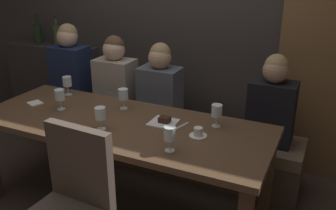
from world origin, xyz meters
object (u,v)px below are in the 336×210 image
at_px(wine_glass_end_left, 67,82).
at_px(wine_glass_far_left, 217,112).
at_px(banquette_bench, 163,143).
at_px(wine_glass_far_right, 60,96).
at_px(dining_table, 121,133).
at_px(wine_bottle_pale_label, 57,35).
at_px(wine_bottle_dark_red, 38,33).
at_px(wine_glass_center_back, 170,134).
at_px(diner_bearded, 115,79).
at_px(fork_on_table, 181,127).
at_px(chair_near_side, 70,200).
at_px(wine_glass_near_right, 123,95).
at_px(diner_redhead, 71,68).
at_px(wine_glass_end_right, 100,114).
at_px(espresso_cup, 198,133).
at_px(diner_far_end, 160,87).
at_px(dessert_plate, 164,121).
at_px(diner_near_end, 272,102).

relative_size(wine_glass_end_left, wine_glass_far_left, 1.00).
height_order(banquette_bench, wine_glass_far_right, wine_glass_far_right).
distance_m(dining_table, wine_bottle_pale_label, 1.82).
xyz_separation_m(banquette_bench, wine_glass_end_left, (-0.72, -0.40, 0.62)).
height_order(wine_bottle_dark_red, wine_glass_center_back, wine_bottle_dark_red).
height_order(wine_glass_center_back, wine_glass_far_left, same).
height_order(diner_bearded, fork_on_table, diner_bearded).
distance_m(chair_near_side, wine_glass_near_right, 1.02).
xyz_separation_m(dining_table, wine_glass_end_left, (-0.72, 0.30, 0.20)).
bearing_deg(dining_table, banquette_bench, 90.00).
relative_size(diner_redhead, wine_glass_end_right, 5.06).
distance_m(espresso_cup, fork_on_table, 0.19).
xyz_separation_m(wine_glass_end_left, wine_glass_near_right, (0.61, -0.07, 0.00)).
bearing_deg(diner_redhead, banquette_bench, 0.65).
bearing_deg(wine_glass_far_left, fork_on_table, -151.87).
distance_m(wine_glass_end_right, espresso_cup, 0.68).
xyz_separation_m(diner_bearded, wine_bottle_pale_label, (-0.96, 0.36, 0.26)).
bearing_deg(chair_near_side, wine_bottle_pale_label, 131.13).
xyz_separation_m(wine_bottle_dark_red, wine_glass_far_right, (1.14, -1.02, -0.22)).
relative_size(diner_bearded, wine_bottle_pale_label, 2.34).
height_order(chair_near_side, wine_glass_center_back, chair_near_side).
bearing_deg(wine_glass_far_right, wine_bottle_dark_red, 138.23).
height_order(wine_glass_end_left, wine_glass_near_right, same).
relative_size(banquette_bench, espresso_cup, 20.83).
xyz_separation_m(banquette_bench, diner_far_end, (-0.02, -0.02, 0.57)).
relative_size(diner_bearded, wine_glass_center_back, 4.66).
bearing_deg(diner_far_end, diner_bearded, -178.56).
distance_m(wine_glass_end_left, espresso_cup, 1.35).
bearing_deg(wine_glass_center_back, wine_bottle_pale_label, 146.69).
bearing_deg(dessert_plate, wine_glass_far_left, 17.30).
xyz_separation_m(chair_near_side, diner_bearded, (-0.57, 1.39, 0.25)).
relative_size(chair_near_side, diner_far_end, 1.33).
bearing_deg(wine_bottle_pale_label, wine_glass_far_left, -21.18).
height_order(wine_bottle_pale_label, dessert_plate, wine_bottle_pale_label).
bearing_deg(wine_glass_end_left, diner_far_end, 28.46).
bearing_deg(chair_near_side, wine_bottle_dark_red, 135.77).
bearing_deg(wine_bottle_dark_red, wine_glass_end_right, -35.97).
bearing_deg(wine_glass_far_right, banquette_bench, 51.27).
distance_m(banquette_bench, diner_far_end, 0.57).
relative_size(diner_bearded, wine_glass_far_right, 4.66).
bearing_deg(dining_table, wine_glass_center_back, -25.60).
distance_m(diner_far_end, wine_bottle_pale_label, 1.49).
height_order(dining_table, wine_glass_far_left, wine_glass_far_left).
bearing_deg(dessert_plate, espresso_cup, -17.25).
xyz_separation_m(chair_near_side, wine_glass_near_right, (-0.21, 0.95, 0.30)).
height_order(diner_redhead, diner_near_end, diner_redhead).
bearing_deg(dessert_plate, wine_glass_end_left, 169.49).
distance_m(diner_redhead, wine_bottle_dark_red, 0.81).
relative_size(wine_glass_far_left, espresso_cup, 1.37).
bearing_deg(wine_bottle_pale_label, banquette_bench, -13.06).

